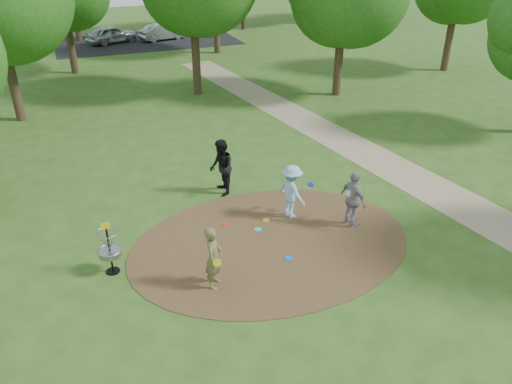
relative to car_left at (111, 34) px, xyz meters
name	(u,v)px	position (x,y,z in m)	size (l,w,h in m)	color
ground	(271,243)	(0.65, -30.25, -0.67)	(100.00, 100.00, 0.00)	#2D5119
dirt_clearing	(271,243)	(0.65, -30.25, -0.66)	(8.40, 8.40, 0.02)	#47301C
footpath	(412,178)	(7.15, -28.25, -0.66)	(2.00, 40.00, 0.01)	#8C7A5B
parking_lot	(147,41)	(2.65, -0.25, -0.66)	(14.00, 8.00, 0.01)	black
player_observer_with_disc	(214,258)	(-1.46, -31.51, 0.20)	(0.69, 0.76, 1.74)	brown
player_throwing_with_disc	(292,192)	(1.85, -29.07, 0.22)	(1.25, 1.28, 1.77)	#8FBDD6
player_walking_with_disc	(221,168)	(0.28, -26.80, 0.31)	(0.84, 1.03, 1.96)	black
player_waiting_with_disc	(353,200)	(3.35, -30.26, 0.25)	(0.61, 1.13, 1.83)	gray
disc_ground_cyan	(258,229)	(0.55, -29.47, -0.64)	(0.22, 0.22, 0.02)	#19CFBB
disc_ground_blue	(288,258)	(0.80, -31.16, -0.64)	(0.22, 0.22, 0.02)	blue
disc_ground_red	(225,224)	(-0.28, -28.82, -0.64)	(0.22, 0.22, 0.02)	red
car_left	(111,34)	(0.00, 0.00, 0.00)	(1.58, 3.93, 1.34)	#A9AEB1
car_right	(163,32)	(3.96, -0.29, -0.06)	(1.30, 3.73, 1.23)	#ABACB2
disc_ground_orange	(266,220)	(0.99, -29.07, -0.64)	(0.22, 0.22, 0.02)	orange
disc_golf_basket	(109,245)	(-3.85, -29.95, 0.21)	(0.63, 0.63, 1.54)	black
tree_ring	(215,6)	(2.36, -19.95, 4.50)	(36.93, 45.42, 9.03)	#332316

